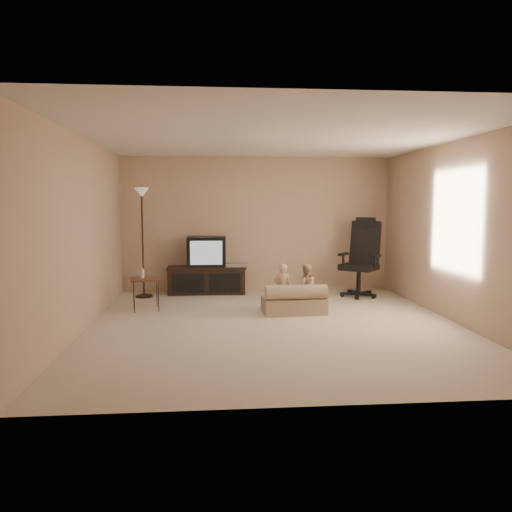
{
  "coord_description": "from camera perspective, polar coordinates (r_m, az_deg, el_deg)",
  "views": [
    {
      "loc": [
        -0.82,
        -6.58,
        1.64
      ],
      "look_at": [
        -0.2,
        0.6,
        0.88
      ],
      "focal_mm": 35.0,
      "sensor_mm": 36.0,
      "label": 1
    }
  ],
  "objects": [
    {
      "name": "floor",
      "position": [
        6.83,
        2.13,
        -7.85
      ],
      "size": [
        5.5,
        5.5,
        0.0
      ],
      "primitive_type": "plane",
      "color": "beige",
      "rests_on": "ground"
    },
    {
      "name": "room_shell",
      "position": [
        6.63,
        2.18,
        4.99
      ],
      "size": [
        5.5,
        5.5,
        5.5
      ],
      "color": "silver",
      "rests_on": "floor"
    },
    {
      "name": "tv_stand",
      "position": [
        9.15,
        -5.62,
        -1.59
      ],
      "size": [
        1.46,
        0.55,
        1.04
      ],
      "rotation": [
        0.0,
        0.0,
        -0.01
      ],
      "color": "black",
      "rests_on": "floor"
    },
    {
      "name": "office_chair",
      "position": [
        9.0,
        11.89,
        -1.37
      ],
      "size": [
        0.9,
        0.9,
        1.39
      ],
      "rotation": [
        0.0,
        0.0,
        -0.68
      ],
      "color": "black",
      "rests_on": "floor"
    },
    {
      "name": "side_table",
      "position": [
        7.84,
        -12.55,
        -2.61
      ],
      "size": [
        0.52,
        0.52,
        0.67
      ],
      "rotation": [
        0.0,
        0.0,
        0.17
      ],
      "color": "brown",
      "rests_on": "floor"
    },
    {
      "name": "floor_lamp",
      "position": [
        8.87,
        -12.88,
        4.3
      ],
      "size": [
        0.3,
        0.3,
        1.91
      ],
      "color": "#2F1E15",
      "rests_on": "floor"
    },
    {
      "name": "child_sofa",
      "position": [
        7.48,
        4.41,
        -5.21
      ],
      "size": [
        0.95,
        0.57,
        0.45
      ],
      "rotation": [
        0.0,
        0.0,
        0.05
      ],
      "color": "tan",
      "rests_on": "floor"
    },
    {
      "name": "toddler_left",
      "position": [
        7.53,
        3.04,
        -3.67
      ],
      "size": [
        0.28,
        0.21,
        0.74
      ],
      "primitive_type": "imported",
      "rotation": [
        0.0,
        0.0,
        3.08
      ],
      "color": "#D9AB88",
      "rests_on": "floor"
    },
    {
      "name": "toddler_right",
      "position": [
        7.57,
        5.69,
        -3.68
      ],
      "size": [
        0.36,
        0.2,
        0.73
      ],
      "primitive_type": "imported",
      "rotation": [
        0.0,
        0.0,
        3.16
      ],
      "color": "#D9AB88",
      "rests_on": "floor"
    }
  ]
}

